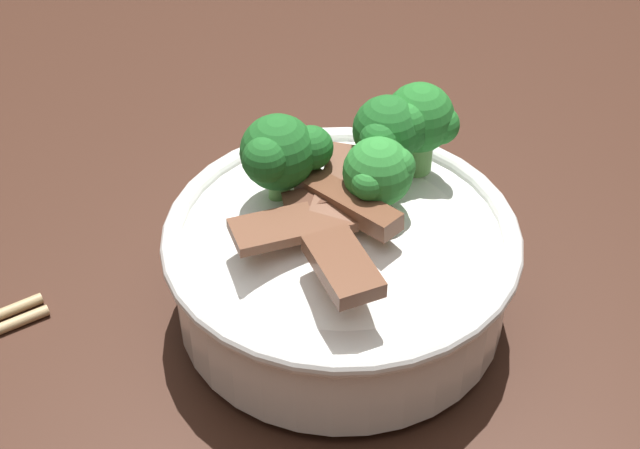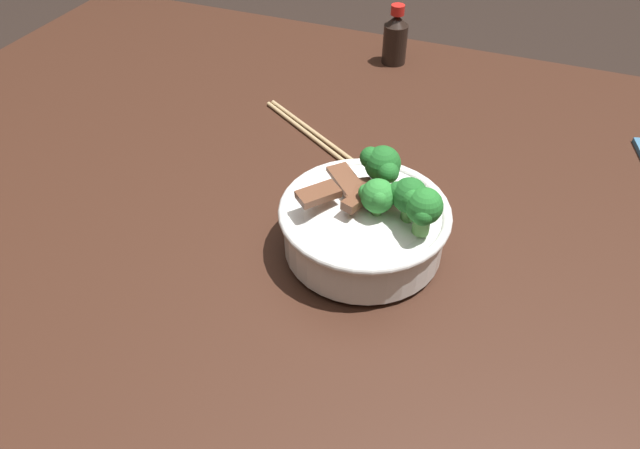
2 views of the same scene
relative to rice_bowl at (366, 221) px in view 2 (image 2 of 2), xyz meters
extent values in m
plane|color=black|center=(0.10, -0.10, -0.81)|extent=(10.00, 10.00, 0.00)
cube|color=#381E14|center=(0.10, -0.10, -0.07)|extent=(1.55, 1.07, 0.05)
cube|color=#381E14|center=(0.80, -0.57, -0.46)|extent=(0.06, 0.06, 0.72)
cylinder|color=white|center=(0.00, 0.00, -0.05)|extent=(0.09, 0.09, 0.01)
cylinder|color=white|center=(0.00, 0.00, -0.01)|extent=(0.20, 0.20, 0.06)
torus|color=white|center=(0.00, 0.00, 0.02)|extent=(0.21, 0.21, 0.01)
ellipsoid|color=white|center=(0.00, 0.00, 0.00)|extent=(0.18, 0.18, 0.07)
cube|color=brown|center=(0.05, 0.02, 0.05)|extent=(0.05, 0.06, 0.01)
cube|color=#563323|center=(0.00, 0.00, 0.04)|extent=(0.05, 0.06, 0.02)
cube|color=brown|center=(0.00, 0.00, 0.04)|extent=(0.04, 0.07, 0.02)
cube|color=brown|center=(-0.01, -0.01, 0.04)|extent=(0.07, 0.04, 0.01)
cube|color=brown|center=(0.03, -0.02, 0.04)|extent=(0.07, 0.07, 0.01)
cylinder|color=#5B9947|center=(-0.05, 0.00, 0.03)|extent=(0.01, 0.01, 0.03)
sphere|color=#1E6023|center=(-0.05, 0.00, 0.06)|extent=(0.04, 0.04, 0.04)
sphere|color=#1E6023|center=(-0.04, 0.01, 0.06)|extent=(0.02, 0.02, 0.02)
sphere|color=#1E6023|center=(-0.05, 0.02, 0.06)|extent=(0.03, 0.03, 0.03)
cylinder|color=#5B9947|center=(0.00, -0.04, 0.03)|extent=(0.01, 0.01, 0.02)
sphere|color=#1E6023|center=(0.00, -0.04, 0.06)|extent=(0.04, 0.04, 0.04)
sphere|color=#1E6023|center=(0.01, -0.04, 0.06)|extent=(0.03, 0.03, 0.03)
sphere|color=#1E6023|center=(-0.01, -0.03, 0.06)|extent=(0.03, 0.03, 0.03)
cylinder|color=#5B9947|center=(-0.02, 0.01, 0.03)|extent=(0.01, 0.01, 0.02)
sphere|color=#2D8433|center=(-0.02, 0.01, 0.06)|extent=(0.04, 0.04, 0.04)
sphere|color=#2D8433|center=(0.00, 0.01, 0.06)|extent=(0.02, 0.02, 0.02)
sphere|color=#2D8433|center=(-0.02, 0.02, 0.06)|extent=(0.02, 0.02, 0.02)
cylinder|color=#5B9947|center=(-0.07, 0.02, 0.03)|extent=(0.02, 0.02, 0.02)
sphere|color=#237028|center=(-0.07, 0.02, 0.06)|extent=(0.04, 0.04, 0.04)
sphere|color=#237028|center=(-0.06, 0.01, 0.06)|extent=(0.03, 0.03, 0.03)
sphere|color=#237028|center=(-0.07, 0.03, 0.06)|extent=(0.02, 0.02, 0.02)
cylinder|color=tan|center=(0.17, -0.23, -0.05)|extent=(0.19, 0.12, 0.01)
cylinder|color=tan|center=(0.18, -0.22, -0.05)|extent=(0.19, 0.12, 0.01)
cylinder|color=black|center=(0.11, -0.52, -0.01)|extent=(0.05, 0.05, 0.07)
cone|color=black|center=(0.11, -0.52, 0.03)|extent=(0.04, 0.04, 0.02)
cylinder|color=red|center=(0.11, -0.52, 0.05)|extent=(0.03, 0.03, 0.02)
camera|label=1|loc=(0.39, 0.17, 0.39)|focal=54.37mm
camera|label=2|loc=(-0.15, 0.52, 0.48)|focal=32.93mm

